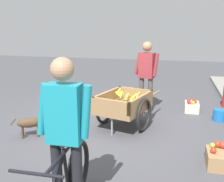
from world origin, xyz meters
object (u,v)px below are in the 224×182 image
mixed_fruit_crate (218,158)px  fruit_cart (124,106)px  vendor_person (146,70)px  plastic_bucket (219,115)px  dog (32,122)px  apple_crate (192,106)px  cyclist_person (65,125)px

mixed_fruit_crate → fruit_cart: bearing=-125.1°
fruit_cart → vendor_person: size_ratio=1.09×
plastic_bucket → mixed_fruit_crate: size_ratio=0.58×
dog → fruit_cart: bearing=121.0°
dog → apple_crate: (-2.27, 2.87, -0.14)m
mixed_fruit_crate → apple_crate: bearing=-173.8°
dog → plastic_bucket: dog is taller
dog → mixed_fruit_crate: dog is taller
fruit_cart → apple_crate: size_ratio=4.06×
vendor_person → mixed_fruit_crate: 2.76m
cyclist_person → dog: size_ratio=2.78×
dog → plastic_bucket: (-1.76, 3.42, -0.14)m
cyclist_person → plastic_bucket: size_ratio=6.53×
cyclist_person → plastic_bucket: cyclist_person is taller
cyclist_person → dog: 2.37m
cyclist_person → fruit_cart: bearing=179.3°
fruit_cart → cyclist_person: (2.60, -0.03, 0.56)m
vendor_person → dog: 2.79m
apple_crate → fruit_cart: bearing=-44.8°
mixed_fruit_crate → dog: bearing=-94.4°
mixed_fruit_crate → plastic_bucket: bearing=172.3°
dog → apple_crate: bearing=128.4°
vendor_person → plastic_bucket: (0.24, 1.62, -0.86)m
cyclist_person → mixed_fruit_crate: (-1.45, 1.67, -0.88)m
dog → plastic_bucket: 3.85m
plastic_bucket → mixed_fruit_crate: mixed_fruit_crate is taller
cyclist_person → mixed_fruit_crate: size_ratio=3.79×
fruit_cart → plastic_bucket: size_ratio=7.01×
plastic_bucket → vendor_person: bearing=-98.6°
dog → mixed_fruit_crate: 3.16m
vendor_person → mixed_fruit_crate: (2.25, 1.35, -0.86)m
fruit_cart → dog: 1.77m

